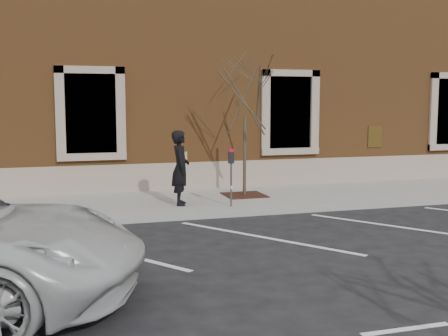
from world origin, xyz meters
name	(u,v)px	position (x,y,z in m)	size (l,w,h in m)	color
ground	(231,216)	(0.00, 0.00, 0.00)	(120.00, 120.00, 0.00)	#28282B
sidewalk_near	(212,201)	(0.00, 1.75, 0.07)	(40.00, 3.50, 0.15)	#A5A29B
curb_near	(232,214)	(0.00, -0.05, 0.07)	(40.00, 0.12, 0.15)	#9E9E99
parking_stripes	(264,238)	(0.00, -2.20, 0.00)	(28.00, 4.40, 0.01)	silver
building_civic	(167,67)	(0.00, 7.74, 4.00)	(40.00, 8.62, 8.00)	brown
man	(180,168)	(-1.00, 1.06, 1.09)	(0.68, 0.45, 1.87)	black
parking_meter	(231,167)	(0.14, 0.47, 1.14)	(0.13, 0.10, 1.42)	#595B60
tree_grate	(244,195)	(0.99, 1.93, 0.16)	(1.09, 1.09, 0.03)	#3A1C12
sapling	(245,94)	(0.99, 1.93, 2.92)	(2.38, 2.38, 3.96)	#483D2B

